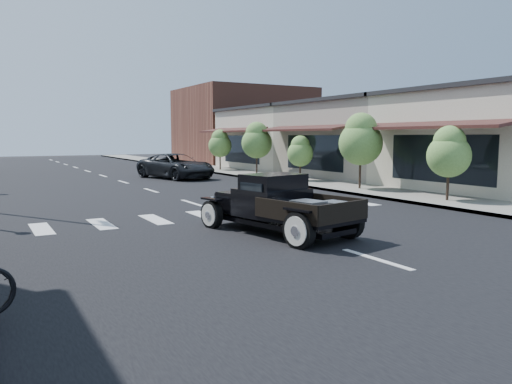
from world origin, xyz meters
TOP-DOWN VIEW (x-y plane):
  - ground at (0.00, 0.00)m, footprint 120.00×120.00m
  - road at (0.00, 15.00)m, footprint 14.00×80.00m
  - road_markings at (0.00, 10.00)m, footprint 12.00×60.00m
  - sidewalk_right at (8.50, 15.00)m, footprint 3.00×80.00m
  - storefront_mid at (15.00, 13.00)m, footprint 10.00×9.00m
  - storefront_far at (15.00, 22.00)m, footprint 10.00×9.00m
  - far_building_right at (15.50, 32.00)m, footprint 11.00×10.00m
  - small_tree_a at (8.30, 2.14)m, footprint 1.61×1.61m
  - small_tree_b at (8.30, 7.04)m, footprint 1.99×1.99m
  - small_tree_c at (8.30, 11.89)m, footprint 1.40×1.40m
  - small_tree_d at (8.30, 16.69)m, footprint 1.90×1.90m
  - small_tree_e at (8.30, 22.05)m, footprint 1.66×1.66m
  - hotrod_pickup at (-0.28, 0.34)m, footprint 3.03×4.93m
  - second_car at (3.39, 17.85)m, footprint 3.84×5.83m

SIDE VIEW (x-z plane):
  - ground at x=0.00m, z-range 0.00..0.00m
  - road_markings at x=0.00m, z-range -0.03..0.03m
  - road at x=0.00m, z-range 0.00..0.02m
  - sidewalk_right at x=8.50m, z-range 0.00..0.15m
  - second_car at x=3.39m, z-range 0.00..1.49m
  - hotrod_pickup at x=-0.28m, z-range 0.00..1.59m
  - small_tree_c at x=8.30m, z-range 0.15..2.49m
  - small_tree_a at x=8.30m, z-range 0.15..2.83m
  - small_tree_e at x=8.30m, z-range 0.15..2.92m
  - small_tree_d at x=8.30m, z-range 0.15..3.31m
  - small_tree_b at x=8.30m, z-range 0.15..3.47m
  - storefront_mid at x=15.00m, z-range 0.00..4.50m
  - storefront_far at x=15.00m, z-range 0.00..4.50m
  - far_building_right at x=15.50m, z-range 0.00..7.00m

